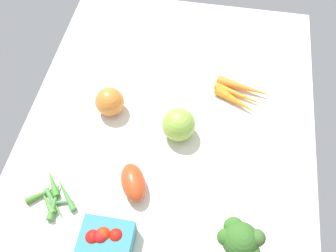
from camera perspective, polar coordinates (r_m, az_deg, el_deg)
The scene contains 8 objects.
tablecloth at distance 102.00cm, azimuth 0.00°, elevation -0.93°, with size 104.00×76.00×2.00cm, color silver.
broccoli_head at distance 82.73cm, azimuth 10.63°, elevation -16.18°, with size 8.57×9.57×11.05cm.
carrot_bunch at distance 108.48cm, azimuth 10.72°, elevation 4.72°, with size 12.25×16.52×2.93cm.
heirloom_tomato_orange at distance 102.92cm, azimuth -8.62°, elevation 3.58°, with size 7.68×7.68×7.68cm, color orange.
roma_tomato at distance 91.11cm, azimuth -5.16°, elevation -8.30°, with size 9.88×5.56×5.56cm, color #CF451F.
okra_pile at distance 95.22cm, azimuth -16.48°, elevation -9.93°, with size 12.85×12.75×1.86cm.
heirloom_tomato_green at distance 97.03cm, azimuth 1.57°, elevation 0.20°, with size 8.54×8.54×8.54cm, color #8BB443.
berry_basket at distance 86.32cm, azimuth -9.34°, elevation -16.93°, with size 11.20×11.20×6.55cm.
Camera 1 is at (-54.38, -9.21, 86.80)cm, focal length 41.28 mm.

